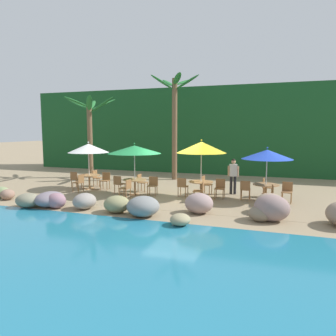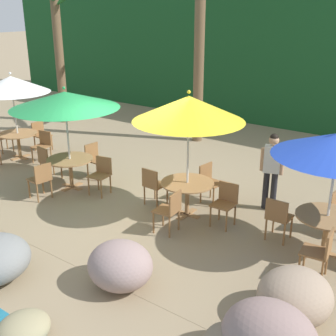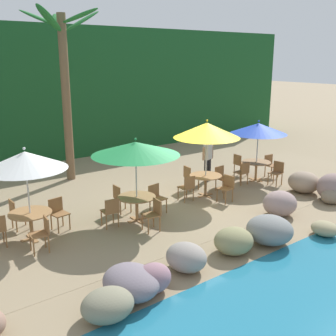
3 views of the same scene
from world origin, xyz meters
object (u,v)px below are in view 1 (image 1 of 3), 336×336
object	(u,v)px
umbrella_white	(88,148)
chair_white_inland	(97,177)
chair_white_seaward	(106,179)
chair_blue_left	(245,189)
umbrella_green	(134,150)
chair_blue_right	(270,193)
chair_green_left	(119,183)
umbrella_blue	(267,154)
chair_blue_seaward	(287,191)
palm_tree_second	(175,113)
chair_yellow_left	(182,186)
waiter_in_white	(233,174)
dining_table_white	(89,177)
chair_yellow_inland	(205,183)
palm_tree_nearest	(90,122)
chair_yellow_right	(200,190)
chair_green_inland	(141,181)
chair_yellow_seaward	(220,187)
chair_white_left	(75,178)
chair_white_right	(79,182)
chair_blue_inland	(266,186)
umbrella_yellow	(201,147)
chair_green_right	(127,187)
dining_table_green	(135,182)
dining_table_blue	(266,187)
chair_green_seaward	(153,184)

from	to	relation	value
umbrella_white	chair_white_inland	world-z (taller)	umbrella_white
chair_white_seaward	chair_blue_left	xyz separation A→B (m)	(7.07, -0.32, 0.00)
umbrella_green	chair_blue_right	size ratio (longest dim) A/B	2.86
chair_white_inland	chair_green_left	distance (m)	2.56
umbrella_blue	chair_blue_seaward	size ratio (longest dim) A/B	2.69
chair_blue_right	palm_tree_second	distance (m)	8.62
chair_yellow_left	waiter_in_white	distance (m)	2.55
dining_table_white	chair_blue_right	distance (m)	8.96
chair_yellow_inland	palm_tree_nearest	size ratio (longest dim) A/B	0.17
umbrella_green	chair_yellow_right	xyz separation A→B (m)	(3.25, -0.42, -1.63)
umbrella_white	chair_green_inland	distance (m)	3.26
umbrella_green	chair_yellow_seaward	world-z (taller)	umbrella_green
chair_white_left	chair_white_right	bearing A→B (deg)	-45.32
umbrella_green	palm_tree_second	distance (m)	5.50
chair_blue_right	chair_green_inland	bearing A→B (deg)	169.93
chair_blue_seaward	chair_blue_left	bearing A→B (deg)	-176.32
chair_blue_inland	umbrella_green	bearing A→B (deg)	-165.99
chair_white_seaward	chair_white_right	world-z (taller)	same
umbrella_yellow	waiter_in_white	distance (m)	2.21
umbrella_green	chair_yellow_left	size ratio (longest dim) A/B	2.86
umbrella_yellow	palm_tree_nearest	bearing A→B (deg)	154.78
chair_yellow_seaward	chair_yellow_right	size ratio (longest dim) A/B	1.00
umbrella_blue	chair_green_right	bearing A→B (deg)	-166.07
dining_table_white	chair_green_right	size ratio (longest dim) A/B	1.26
chair_white_inland	chair_yellow_left	world-z (taller)	same
chair_yellow_seaward	chair_blue_seaward	bearing A→B (deg)	1.99
chair_yellow_inland	palm_tree_second	world-z (taller)	palm_tree_second
chair_green_left	chair_green_right	world-z (taller)	same
chair_white_seaward	chair_green_right	bearing A→B (deg)	-39.64
chair_green_inland	chair_blue_seaward	world-z (taller)	same
chair_blue_right	chair_white_seaward	bearing A→B (deg)	172.57
dining_table_green	chair_green_inland	world-z (taller)	chair_green_inland
chair_green_left	palm_tree_second	bearing A→B (deg)	77.07
chair_yellow_right	waiter_in_white	xyz separation A→B (m)	(1.10, 2.11, 0.47)
chair_white_left	umbrella_green	size ratio (longest dim) A/B	0.35
chair_white_right	chair_blue_right	bearing A→B (deg)	0.03
chair_white_seaward	chair_white_left	distance (m)	1.70
chair_white_inland	chair_yellow_inland	xyz separation A→B (m)	(6.05, -0.19, 0.00)
palm_tree_nearest	chair_white_left	bearing A→B (deg)	-70.12
umbrella_white	chair_white_left	world-z (taller)	umbrella_white
chair_green_right	dining_table_blue	size ratio (longest dim) A/B	0.79
palm_tree_nearest	chair_blue_seaward	bearing A→B (deg)	-17.12
chair_green_seaward	chair_green_inland	xyz separation A→B (m)	(-0.88, 0.66, 0.00)
dining_table_green	waiter_in_white	bearing A→B (deg)	21.28
chair_white_right	palm_tree_second	world-z (taller)	palm_tree_second
umbrella_yellow	chair_blue_right	world-z (taller)	umbrella_yellow
chair_yellow_inland	palm_tree_second	size ratio (longest dim) A/B	0.14
chair_white_seaward	chair_blue_seaward	xyz separation A→B (m)	(8.77, -0.21, 0.00)
chair_yellow_inland	waiter_in_white	size ratio (longest dim) A/B	0.51
umbrella_white	chair_white_seaward	size ratio (longest dim) A/B	2.83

